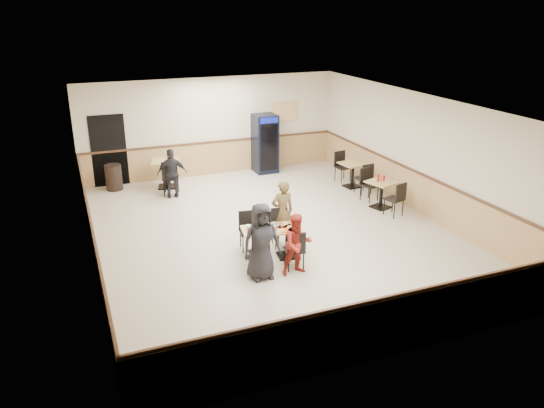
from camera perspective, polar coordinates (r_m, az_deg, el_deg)
name	(u,v)px	position (r m, az deg, el deg)	size (l,w,h in m)	color
ground	(272,233)	(12.45, -0.01, -3.09)	(10.00, 10.00, 0.00)	beige
room_shell	(297,171)	(15.10, 2.69, 3.56)	(10.00, 10.00, 10.00)	silver
main_table	(273,238)	(11.06, 0.07, -3.72)	(1.34, 0.81, 0.68)	black
main_chairs	(271,240)	(11.06, -0.16, -3.84)	(1.32, 1.63, 0.86)	black
diner_woman_left	(261,241)	(10.16, -1.16, -4.04)	(0.75, 0.49, 1.54)	black
diner_woman_right	(298,244)	(10.38, 2.76, -4.36)	(0.61, 0.48, 1.26)	maroon
diner_man_opposite	(282,212)	(11.73, 1.13, -0.82)	(0.53, 0.34, 1.44)	brown
lone_diner	(172,173)	(14.75, -10.70, 3.25)	(0.81, 0.34, 1.38)	black
tabletop_clutter	(275,228)	(10.93, 0.31, -2.59)	(1.13, 0.60, 0.12)	red
side_table_near	(382,190)	(14.09, 11.70, 1.45)	(0.84, 0.84, 0.72)	black
side_table_near_chair_south	(394,198)	(13.65, 13.00, 0.61)	(0.42, 0.42, 0.92)	black
side_table_near_chair_north	(370,185)	(14.56, 10.47, 2.07)	(0.42, 0.42, 0.92)	black
side_table_far	(353,171)	(15.59, 8.69, 3.52)	(0.75, 0.75, 0.73)	black
side_table_far_chair_south	(363,178)	(15.12, 9.78, 2.82)	(0.43, 0.43, 0.92)	black
side_table_far_chair_north	(343,167)	(16.07, 7.65, 4.01)	(0.43, 0.43, 0.92)	black
condiment_caddy	(380,178)	(14.01, 11.58, 2.78)	(0.23, 0.06, 0.20)	#B00C25
back_table	(166,170)	(15.66, -11.34, 3.66)	(0.92, 0.92, 0.81)	black
back_table_chair_lone	(171,177)	(15.06, -10.86, 2.90)	(0.48, 0.48, 1.03)	black
pepsi_cooler	(265,144)	(16.76, -0.75, 6.52)	(0.71, 0.72, 1.84)	black
trash_bin	(114,177)	(15.88, -16.66, 2.76)	(0.47, 0.47, 0.74)	black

